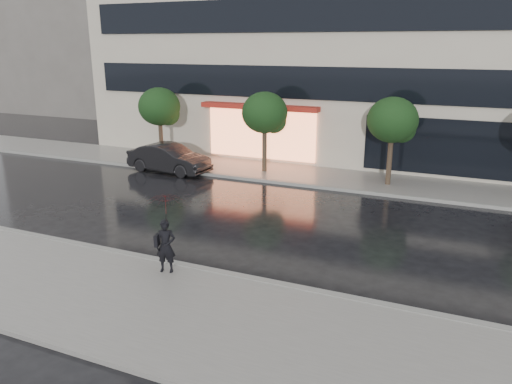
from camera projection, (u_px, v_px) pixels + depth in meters
The scene contains 11 objects.
ground at pixel (227, 260), 14.76m from camera, with size 120.00×120.00×0.00m, color black.
sidewalk_near at pixel (166, 310), 11.89m from camera, with size 60.00×4.50×0.12m, color slate.
sidewalk_far at pixel (324, 177), 23.74m from camera, with size 60.00×3.50×0.12m, color slate.
curb_near at pixel (211, 272), 13.86m from camera, with size 60.00×0.25×0.14m, color gray.
curb_far at pixel (313, 186), 22.20m from camera, with size 60.00×0.25×0.14m, color gray.
bg_building_left at pixel (85, 46), 46.65m from camera, with size 14.00×10.00×12.00m, color #59544F.
tree_far_west at pixel (161, 108), 26.17m from camera, with size 2.20×2.20×3.99m.
tree_mid_west at pixel (266, 114), 23.86m from camera, with size 2.20×2.20×3.99m.
tree_mid_east at pixel (394, 122), 21.55m from camera, with size 2.20×2.20×3.99m.
parked_car at pixel (169, 158), 24.70m from camera, with size 1.50×4.29×1.41m, color black.
pedestrian_with_umbrella at pixel (166, 220), 13.34m from camera, with size 1.17×1.19×2.22m.
Camera 1 is at (6.23, -12.09, 6.15)m, focal length 35.00 mm.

